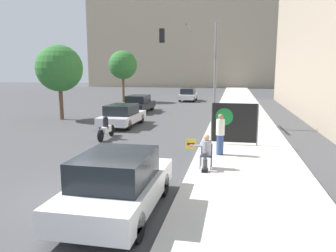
{
  "coord_description": "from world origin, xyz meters",
  "views": [
    {
      "loc": [
        3.62,
        -8.13,
        3.47
      ],
      "look_at": [
        1.18,
        4.05,
        1.37
      ],
      "focal_mm": 35.0,
      "sensor_mm": 36.0,
      "label": 1
    }
  ],
  "objects_px": {
    "jogger_on_sidewalk": "(220,134)",
    "car_on_road_midblock": "(139,104)",
    "seated_protester": "(205,151)",
    "parked_car_curbside": "(118,184)",
    "traffic_light_pole": "(196,57)",
    "street_tree_near_curb": "(59,68)",
    "car_on_road_distant": "(188,95)",
    "street_tree_midblock": "(123,65)",
    "car_on_road_nearest": "(122,115)",
    "motorcycle_on_road": "(106,129)",
    "protest_banner": "(234,123)"
  },
  "relations": [
    {
      "from": "street_tree_midblock",
      "to": "parked_car_curbside",
      "type": "bearing_deg",
      "value": -71.32
    },
    {
      "from": "jogger_on_sidewalk",
      "to": "street_tree_midblock",
      "type": "bearing_deg",
      "value": -56.52
    },
    {
      "from": "seated_protester",
      "to": "street_tree_midblock",
      "type": "xyz_separation_m",
      "value": [
        -11.17,
        23.93,
        3.32
      ]
    },
    {
      "from": "jogger_on_sidewalk",
      "to": "street_tree_midblock",
      "type": "relative_size",
      "value": 0.29
    },
    {
      "from": "parked_car_curbside",
      "to": "traffic_light_pole",
      "type": "bearing_deg",
      "value": 88.37
    },
    {
      "from": "street_tree_near_curb",
      "to": "street_tree_midblock",
      "type": "xyz_separation_m",
      "value": [
        0.02,
        13.52,
        0.46
      ]
    },
    {
      "from": "traffic_light_pole",
      "to": "motorcycle_on_road",
      "type": "height_order",
      "value": "traffic_light_pole"
    },
    {
      "from": "motorcycle_on_road",
      "to": "street_tree_midblock",
      "type": "bearing_deg",
      "value": 106.4
    },
    {
      "from": "protest_banner",
      "to": "motorcycle_on_road",
      "type": "bearing_deg",
      "value": 174.39
    },
    {
      "from": "car_on_road_nearest",
      "to": "car_on_road_midblock",
      "type": "distance_m",
      "value": 7.21
    },
    {
      "from": "traffic_light_pole",
      "to": "motorcycle_on_road",
      "type": "distance_m",
      "value": 7.26
    },
    {
      "from": "traffic_light_pole",
      "to": "parked_car_curbside",
      "type": "height_order",
      "value": "traffic_light_pole"
    },
    {
      "from": "parked_car_curbside",
      "to": "motorcycle_on_road",
      "type": "xyz_separation_m",
      "value": [
        -3.68,
        8.38,
        -0.24
      ]
    },
    {
      "from": "street_tree_near_curb",
      "to": "street_tree_midblock",
      "type": "relative_size",
      "value": 0.93
    },
    {
      "from": "parked_car_curbside",
      "to": "motorcycle_on_road",
      "type": "distance_m",
      "value": 9.15
    },
    {
      "from": "car_on_road_distant",
      "to": "motorcycle_on_road",
      "type": "distance_m",
      "value": 21.91
    },
    {
      "from": "traffic_light_pole",
      "to": "street_tree_midblock",
      "type": "distance_m",
      "value": 17.52
    },
    {
      "from": "seated_protester",
      "to": "car_on_road_distant",
      "type": "relative_size",
      "value": 0.29
    },
    {
      "from": "traffic_light_pole",
      "to": "street_tree_near_curb",
      "type": "relative_size",
      "value": 1.17
    },
    {
      "from": "protest_banner",
      "to": "street_tree_midblock",
      "type": "xyz_separation_m",
      "value": [
        -12.11,
        19.9,
        2.95
      ]
    },
    {
      "from": "parked_car_curbside",
      "to": "car_on_road_nearest",
      "type": "bearing_deg",
      "value": 108.67
    },
    {
      "from": "seated_protester",
      "to": "jogger_on_sidewalk",
      "type": "height_order",
      "value": "jogger_on_sidewalk"
    },
    {
      "from": "street_tree_midblock",
      "to": "protest_banner",
      "type": "bearing_deg",
      "value": -58.68
    },
    {
      "from": "car_on_road_distant",
      "to": "street_tree_near_curb",
      "type": "distance_m",
      "value": 17.8
    },
    {
      "from": "street_tree_near_curb",
      "to": "car_on_road_midblock",
      "type": "bearing_deg",
      "value": 51.34
    },
    {
      "from": "parked_car_curbside",
      "to": "car_on_road_distant",
      "type": "height_order",
      "value": "parked_car_curbside"
    },
    {
      "from": "seated_protester",
      "to": "car_on_road_nearest",
      "type": "distance_m",
      "value": 10.39
    },
    {
      "from": "traffic_light_pole",
      "to": "car_on_road_nearest",
      "type": "relative_size",
      "value": 1.39
    },
    {
      "from": "car_on_road_nearest",
      "to": "car_on_road_distant",
      "type": "xyz_separation_m",
      "value": [
        1.7,
        18.03,
        0.02
      ]
    },
    {
      "from": "street_tree_near_curb",
      "to": "car_on_road_distant",
      "type": "bearing_deg",
      "value": 66.75
    },
    {
      "from": "car_on_road_midblock",
      "to": "traffic_light_pole",
      "type": "bearing_deg",
      "value": -48.71
    },
    {
      "from": "car_on_road_midblock",
      "to": "street_tree_near_curb",
      "type": "height_order",
      "value": "street_tree_near_curb"
    },
    {
      "from": "street_tree_midblock",
      "to": "jogger_on_sidewalk",
      "type": "bearing_deg",
      "value": -62.13
    },
    {
      "from": "jogger_on_sidewalk",
      "to": "street_tree_near_curb",
      "type": "xyz_separation_m",
      "value": [
        -11.6,
        8.37,
        2.66
      ]
    },
    {
      "from": "seated_protester",
      "to": "street_tree_midblock",
      "type": "relative_size",
      "value": 0.21
    },
    {
      "from": "seated_protester",
      "to": "parked_car_curbside",
      "type": "height_order",
      "value": "parked_car_curbside"
    },
    {
      "from": "car_on_road_midblock",
      "to": "street_tree_midblock",
      "type": "xyz_separation_m",
      "value": [
        -4.18,
        8.28,
        3.37
      ]
    },
    {
      "from": "car_on_road_midblock",
      "to": "car_on_road_distant",
      "type": "bearing_deg",
      "value": 75.9
    },
    {
      "from": "parked_car_curbside",
      "to": "motorcycle_on_road",
      "type": "height_order",
      "value": "parked_car_curbside"
    },
    {
      "from": "jogger_on_sidewalk",
      "to": "car_on_road_midblock",
      "type": "relative_size",
      "value": 0.37
    },
    {
      "from": "seated_protester",
      "to": "jogger_on_sidewalk",
      "type": "bearing_deg",
      "value": 77.46
    },
    {
      "from": "jogger_on_sidewalk",
      "to": "traffic_light_pole",
      "type": "relative_size",
      "value": 0.27
    },
    {
      "from": "jogger_on_sidewalk",
      "to": "street_tree_near_curb",
      "type": "distance_m",
      "value": 14.55
    },
    {
      "from": "traffic_light_pole",
      "to": "parked_car_curbside",
      "type": "xyz_separation_m",
      "value": [
        -0.37,
        -13.06,
        -3.55
      ]
    },
    {
      "from": "car_on_road_nearest",
      "to": "motorcycle_on_road",
      "type": "relative_size",
      "value": 2.13
    },
    {
      "from": "seated_protester",
      "to": "street_tree_near_curb",
      "type": "bearing_deg",
      "value": 136.01
    },
    {
      "from": "jogger_on_sidewalk",
      "to": "car_on_road_distant",
      "type": "bearing_deg",
      "value": -73.62
    },
    {
      "from": "seated_protester",
      "to": "street_tree_midblock",
      "type": "bearing_deg",
      "value": 113.96
    },
    {
      "from": "protest_banner",
      "to": "car_on_road_distant",
      "type": "distance_m",
      "value": 23.1
    },
    {
      "from": "car_on_road_distant",
      "to": "street_tree_near_curb",
      "type": "height_order",
      "value": "street_tree_near_curb"
    }
  ]
}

